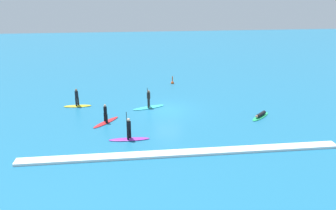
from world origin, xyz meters
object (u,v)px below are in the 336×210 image
object	(u,v)px
surfer_on_teal_board	(149,104)
marker_buoy	(172,82)
surfer_on_red_board	(106,118)
surfer_on_yellow_board	(77,102)
surfer_on_green_board	(261,115)
surfer_on_purple_board	(129,134)

from	to	relation	value
surfer_on_teal_board	marker_buoy	world-z (taller)	surfer_on_teal_board
surfer_on_red_board	surfer_on_teal_board	size ratio (longest dim) A/B	0.83
surfer_on_yellow_board	surfer_on_teal_board	bearing A→B (deg)	-10.04
surfer_on_red_board	surfer_on_green_board	world-z (taller)	surfer_on_red_board
surfer_on_green_board	surfer_on_yellow_board	bearing A→B (deg)	-58.80
surfer_on_green_board	surfer_on_purple_board	bearing A→B (deg)	-26.58
surfer_on_green_board	marker_buoy	distance (m)	13.65
surfer_on_teal_board	surfer_on_yellow_board	world-z (taller)	surfer_on_teal_board
surfer_on_purple_board	surfer_on_yellow_board	world-z (taller)	surfer_on_purple_board
surfer_on_teal_board	surfer_on_green_board	world-z (taller)	surfer_on_teal_board
marker_buoy	surfer_on_purple_board	bearing A→B (deg)	-109.27
surfer_on_red_board	surfer_on_purple_board	size ratio (longest dim) A/B	0.88
surfer_on_red_board	surfer_on_yellow_board	size ratio (longest dim) A/B	1.04
surfer_on_purple_board	marker_buoy	xyz separation A→B (m)	(5.40, 15.44, -0.28)
surfer_on_purple_board	surfer_on_yellow_board	xyz separation A→B (m)	(-5.00, 8.32, 0.01)
surfer_on_red_board	surfer_on_yellow_board	world-z (taller)	surfer_on_yellow_board
surfer_on_purple_board	surfer_on_green_board	bearing A→B (deg)	-163.52
surfer_on_yellow_board	marker_buoy	xyz separation A→B (m)	(10.40, 7.12, -0.29)
surfer_on_red_board	surfer_on_yellow_board	xyz separation A→B (m)	(-3.02, 4.59, 0.07)
surfer_on_purple_board	surfer_on_teal_board	bearing A→B (deg)	-105.17
surfer_on_green_board	surfer_on_red_board	bearing A→B (deg)	-43.89
surfer_on_purple_board	surfer_on_teal_board	distance (m)	7.35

